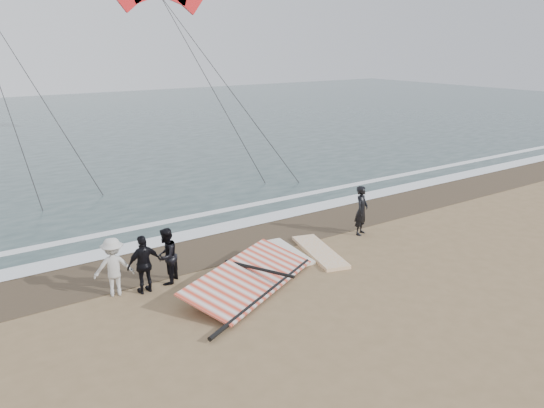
{
  "coord_description": "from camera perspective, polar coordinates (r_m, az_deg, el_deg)",
  "views": [
    {
      "loc": [
        -9.45,
        -9.52,
        6.26
      ],
      "look_at": [
        -0.84,
        3.0,
        1.6
      ],
      "focal_mm": 35.0,
      "sensor_mm": 36.0,
      "label": 1
    }
  ],
  "objects": [
    {
      "name": "ground",
      "position": [
        14.8,
        9.4,
        -8.22
      ],
      "size": [
        120.0,
        120.0,
        0.0
      ],
      "primitive_type": "plane",
      "color": "#8C704C",
      "rests_on": "ground"
    },
    {
      "name": "sea",
      "position": [
        44.0,
        -21.96,
        7.67
      ],
      "size": [
        120.0,
        54.0,
        0.02
      ],
      "primitive_type": "cube",
      "color": "#233838",
      "rests_on": "ground"
    },
    {
      "name": "wet_sand",
      "position": [
        18.02,
        -0.5,
        -3.25
      ],
      "size": [
        120.0,
        2.8,
        0.01
      ],
      "primitive_type": "cube",
      "color": "#4C3D2B",
      "rests_on": "ground"
    },
    {
      "name": "foam_near",
      "position": [
        19.12,
        -2.85,
        -1.99
      ],
      "size": [
        120.0,
        0.9,
        0.01
      ],
      "primitive_type": "cube",
      "color": "white",
      "rests_on": "sea"
    },
    {
      "name": "foam_far",
      "position": [
        20.52,
        -5.36,
        -0.7
      ],
      "size": [
        120.0,
        0.45,
        0.01
      ],
      "primitive_type": "cube",
      "color": "white",
      "rests_on": "sea"
    },
    {
      "name": "man_main",
      "position": [
        18.03,
        9.6,
        -0.68
      ],
      "size": [
        0.73,
        0.64,
        1.69
      ],
      "primitive_type": "imported",
      "rotation": [
        0.0,
        0.0,
        0.47
      ],
      "color": "black",
      "rests_on": "ground"
    },
    {
      "name": "board_white",
      "position": [
        16.48,
        5.14,
        -5.13
      ],
      "size": [
        1.49,
        2.86,
        0.11
      ],
      "primitive_type": "cube",
      "rotation": [
        0.0,
        0.0,
        -0.27
      ],
      "color": "white",
      "rests_on": "ground"
    },
    {
      "name": "board_cream",
      "position": [
        16.43,
        1.78,
        -5.18
      ],
      "size": [
        0.83,
        2.26,
        0.09
      ],
      "primitive_type": "cube",
      "rotation": [
        0.0,
        0.0,
        -0.11
      ],
      "color": "white",
      "rests_on": "ground"
    },
    {
      "name": "trio_cluster",
      "position": [
        14.25,
        -14.12,
        -6.13
      ],
      "size": [
        2.44,
        0.99,
        1.57
      ],
      "color": "black",
      "rests_on": "ground"
    },
    {
      "name": "sail_rig",
      "position": [
        14.3,
        -2.96,
        -8.05
      ],
      "size": [
        4.52,
        3.58,
        0.52
      ],
      "color": "black",
      "rests_on": "ground"
    }
  ]
}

